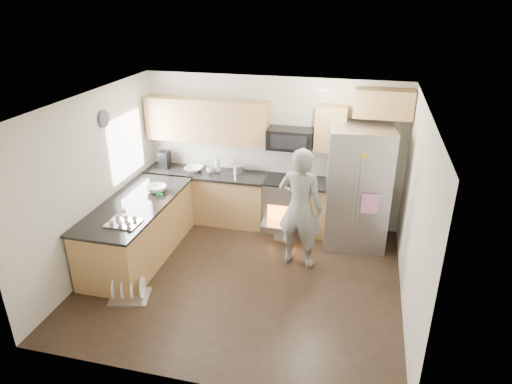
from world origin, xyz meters
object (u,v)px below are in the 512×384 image
(stove_range, at_px, (288,193))
(dish_rack, at_px, (129,293))
(person, at_px, (300,208))
(refrigerator, at_px, (357,188))

(stove_range, bearing_deg, dish_rack, -124.61)
(person, distance_m, dish_rack, 2.69)
(stove_range, relative_size, refrigerator, 0.90)
(refrigerator, distance_m, dish_rack, 3.79)
(stove_range, bearing_deg, person, -70.79)
(stove_range, xyz_separation_m, refrigerator, (1.16, -0.24, 0.32))
(stove_range, height_order, refrigerator, refrigerator)
(refrigerator, height_order, dish_rack, refrigerator)
(refrigerator, xyz_separation_m, person, (-0.79, -0.83, -0.06))
(stove_range, xyz_separation_m, person, (0.37, -1.07, 0.26))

